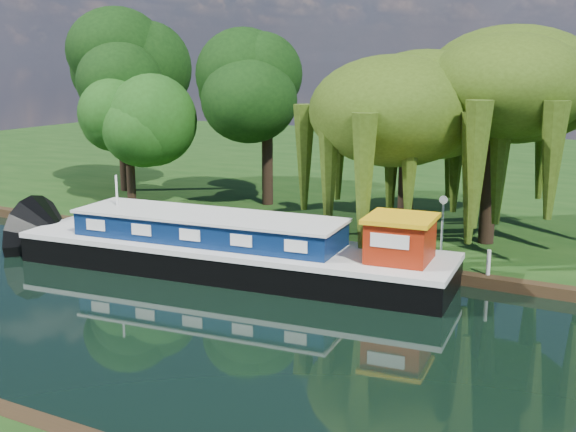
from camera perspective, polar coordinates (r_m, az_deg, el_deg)
The scene contains 11 objects.
ground at distance 22.78m, azimuth 2.95°, elevation -10.16°, with size 120.00×120.00×0.00m, color black.
far_bank at distance 54.44m, azimuth 18.63°, elevation 2.79°, with size 120.00×52.00×0.45m, color black.
dutch_barge at distance 29.87m, azimuth -4.33°, elevation -2.69°, with size 18.79×6.02×3.90m.
red_dinghy at distance 36.10m, azimuth -14.88°, elevation -2.00°, with size 2.17×3.05×0.63m, color maroon.
willow_left at distance 32.74m, azimuth 9.50°, elevation 8.08°, with size 6.78×6.78×8.12m.
willow_right at distance 33.26m, azimuth 15.98°, elevation 8.76°, with size 7.24×7.24×8.81m.
tree_far_left at distance 41.62m, azimuth -12.52°, elevation 7.47°, with size 4.43×4.43×7.14m.
tree_far_back at distance 46.43m, azimuth -13.05°, elevation 10.63°, with size 6.04×6.04×10.17m.
tree_far_mid at distance 40.87m, azimuth -1.67°, elevation 9.55°, with size 5.53×5.53×9.05m.
lamppost at distance 31.35m, azimuth 12.15°, elevation 0.52°, with size 0.36×0.36×2.56m.
mooring_posts at distance 30.04m, azimuth 9.05°, elevation -2.76°, with size 19.16×0.16×1.00m.
Camera 1 is at (9.00, -19.01, 8.75)m, focal length 45.00 mm.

